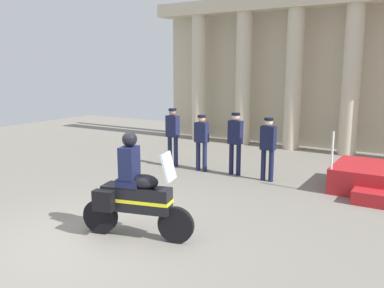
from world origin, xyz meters
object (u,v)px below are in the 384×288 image
(officer_in_row_1, at_px, (202,138))
(officer_in_row_3, at_px, (268,144))
(motorcycle_with_rider, at_px, (133,194))
(officer_in_row_0, at_px, (173,132))
(officer_in_row_2, at_px, (235,139))

(officer_in_row_1, relative_size, officer_in_row_3, 0.97)
(motorcycle_with_rider, bearing_deg, officer_in_row_1, 91.49)
(officer_in_row_1, xyz_separation_m, motorcycle_with_rider, (1.31, -4.72, -0.17))
(officer_in_row_0, height_order, officer_in_row_3, officer_in_row_0)
(officer_in_row_2, xyz_separation_m, motorcycle_with_rider, (0.30, -4.83, -0.24))
(officer_in_row_0, xyz_separation_m, officer_in_row_2, (2.07, 0.04, -0.01))
(officer_in_row_0, height_order, officer_in_row_2, officer_in_row_0)
(officer_in_row_0, distance_m, officer_in_row_2, 2.07)
(officer_in_row_2, height_order, officer_in_row_3, officer_in_row_2)
(officer_in_row_1, bearing_deg, motorcycle_with_rider, 107.95)
(officer_in_row_3, bearing_deg, officer_in_row_1, 1.97)
(officer_in_row_2, distance_m, motorcycle_with_rider, 4.85)
(officer_in_row_3, relative_size, motorcycle_with_rider, 0.82)
(motorcycle_with_rider, bearing_deg, officer_in_row_2, 79.46)
(officer_in_row_0, height_order, motorcycle_with_rider, motorcycle_with_rider)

